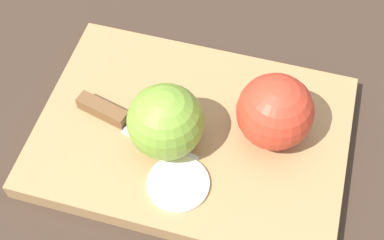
{
  "coord_description": "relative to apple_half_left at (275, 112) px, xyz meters",
  "views": [
    {
      "loc": [
        -0.07,
        0.32,
        0.54
      ],
      "look_at": [
        0.0,
        0.0,
        0.04
      ],
      "focal_mm": 50.0,
      "sensor_mm": 36.0,
      "label": 1
    }
  ],
  "objects": [
    {
      "name": "ground_plane",
      "position": [
        0.09,
        0.01,
        -0.07
      ],
      "size": [
        4.0,
        4.0,
        0.0
      ],
      "primitive_type": "plane",
      "color": "#38281E"
    },
    {
      "name": "cutting_board",
      "position": [
        0.09,
        0.01,
        -0.05
      ],
      "size": [
        0.37,
        0.27,
        0.02
      ],
      "color": "#A37A4C",
      "rests_on": "ground_plane"
    },
    {
      "name": "apple_half_left",
      "position": [
        0.0,
        0.0,
        0.0
      ],
      "size": [
        0.08,
        0.08,
        0.08
      ],
      "rotation": [
        0.0,
        0.0,
        5.66
      ],
      "color": "red",
      "rests_on": "cutting_board"
    },
    {
      "name": "apple_half_right",
      "position": [
        0.11,
        0.04,
        -0.0
      ],
      "size": [
        0.08,
        0.08,
        0.08
      ],
      "rotation": [
        0.0,
        0.0,
        3.03
      ],
      "color": "olive",
      "rests_on": "cutting_board"
    },
    {
      "name": "knife",
      "position": [
        0.18,
        0.02,
        -0.04
      ],
      "size": [
        0.15,
        0.06,
        0.02
      ],
      "rotation": [
        0.0,
        0.0,
        2.83
      ],
      "color": "silver",
      "rests_on": "cutting_board"
    },
    {
      "name": "apple_slice",
      "position": [
        0.09,
        0.09,
        -0.04
      ],
      "size": [
        0.07,
        0.07,
        0.0
      ],
      "color": "#EFE5C6",
      "rests_on": "cutting_board"
    }
  ]
}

